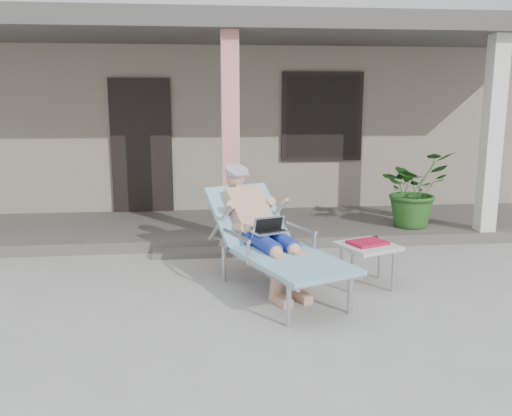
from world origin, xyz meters
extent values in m
plane|color=#9E9E99|center=(0.00, 0.00, 0.00)|extent=(60.00, 60.00, 0.00)
cube|color=gray|center=(0.00, 6.50, 1.50)|extent=(10.00, 5.00, 3.00)
cube|color=#474442|center=(0.00, 6.50, 3.15)|extent=(10.40, 5.40, 0.30)
cube|color=black|center=(-1.30, 3.97, 1.20)|extent=(0.95, 0.06, 2.10)
cube|color=black|center=(1.60, 3.97, 1.65)|extent=(1.20, 0.06, 1.30)
cube|color=black|center=(1.60, 3.96, 1.65)|extent=(1.32, 0.05, 1.42)
cube|color=#605B56|center=(0.00, 3.00, 0.07)|extent=(10.00, 2.00, 0.15)
cube|color=red|center=(0.00, 2.15, 1.45)|extent=(0.22, 0.22, 2.61)
cube|color=silver|center=(3.50, 2.15, 1.45)|extent=(0.22, 0.22, 2.61)
cube|color=#474442|center=(0.00, 3.00, 2.88)|extent=(10.00, 2.30, 0.24)
cube|color=#605B56|center=(0.00, 1.85, 0.04)|extent=(2.00, 0.30, 0.07)
cylinder|color=#B7B7BC|center=(0.34, -0.42, 0.19)|extent=(0.04, 0.04, 0.39)
cylinder|color=#B7B7BC|center=(0.94, -0.17, 0.19)|extent=(0.04, 0.04, 0.39)
cylinder|color=#B7B7BC|center=(-0.16, 0.83, 0.19)|extent=(0.04, 0.04, 0.39)
cylinder|color=#B7B7BC|center=(0.45, 1.07, 0.19)|extent=(0.04, 0.04, 0.39)
cube|color=#B7B7BC|center=(0.46, 0.16, 0.40)|extent=(1.08, 1.43, 0.03)
cube|color=#8BD1D7|center=(0.46, 0.16, 0.43)|extent=(1.19, 1.50, 0.04)
cube|color=#B7B7BC|center=(0.11, 1.02, 0.65)|extent=(0.83, 0.81, 0.52)
cube|color=#8BD1D7|center=(0.11, 1.02, 0.68)|extent=(0.95, 0.91, 0.58)
cylinder|color=#A6A6A9|center=(0.00, 1.30, 1.15)|extent=(0.33, 0.33, 0.14)
cube|color=silver|center=(0.29, 0.58, 0.61)|extent=(0.41, 0.36, 0.24)
cube|color=beige|center=(1.33, 0.56, 0.43)|extent=(0.69, 0.69, 0.04)
cylinder|color=#B7B7BC|center=(1.12, 0.34, 0.20)|extent=(0.04, 0.04, 0.41)
cylinder|color=#B7B7BC|center=(1.54, 0.34, 0.20)|extent=(0.04, 0.04, 0.41)
cylinder|color=#B7B7BC|center=(1.12, 0.77, 0.20)|extent=(0.04, 0.04, 0.41)
cylinder|color=#B7B7BC|center=(1.54, 0.77, 0.20)|extent=(0.04, 0.04, 0.41)
cube|color=#AA1234|center=(1.33, 0.56, 0.46)|extent=(0.45, 0.40, 0.03)
cube|color=black|center=(1.33, 0.70, 0.46)|extent=(0.35, 0.16, 0.04)
imported|color=#26591E|center=(2.61, 2.52, 0.69)|extent=(1.21, 1.14, 1.07)
camera|label=1|loc=(-0.41, -4.75, 1.94)|focal=38.00mm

